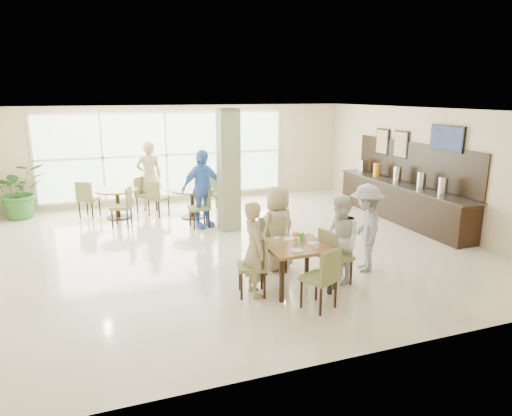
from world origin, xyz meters
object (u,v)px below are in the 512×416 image
object	(u,v)px
teen_right	(340,239)
teen_standing	(366,228)
adult_standing	(149,176)
main_table	(296,250)
teen_far	(278,228)
round_table_right	(192,196)
buffet_counter	(401,199)
potted_plant	(19,191)
round_table_left	(117,196)
teen_left	(254,249)
adult_b	(227,185)
adult_a	(202,189)

from	to	relation	value
teen_right	teen_standing	xyz separation A→B (m)	(0.69, 0.30, 0.04)
teen_standing	adult_standing	xyz separation A→B (m)	(-3.07, 5.78, 0.15)
teen_right	main_table	bearing A→B (deg)	-83.24
teen_far	teen_right	size ratio (longest dim) A/B	1.02
round_table_right	teen_standing	size ratio (longest dim) A/B	0.69
buffet_counter	teen_standing	size ratio (longest dim) A/B	2.97
potted_plant	round_table_right	bearing A→B (deg)	-19.42
buffet_counter	round_table_left	bearing A→B (deg)	158.36
round_table_left	teen_standing	world-z (taller)	teen_standing
teen_right	adult_standing	xyz separation A→B (m)	(-2.37, 6.08, 0.19)
teen_left	buffet_counter	bearing A→B (deg)	-59.24
round_table_left	teen_left	bearing A→B (deg)	-72.65
round_table_left	teen_left	xyz separation A→B (m)	(1.74, -5.56, 0.19)
main_table	teen_left	distance (m)	0.72
round_table_right	teen_left	bearing A→B (deg)	-90.87
teen_standing	adult_b	world-z (taller)	adult_b
teen_left	adult_b	bearing A→B (deg)	-10.92
round_table_right	teen_right	distance (m)	5.16
buffet_counter	adult_standing	bearing A→B (deg)	151.22
round_table_left	teen_standing	size ratio (longest dim) A/B	0.68
adult_b	main_table	bearing A→B (deg)	9.12
buffet_counter	adult_standing	distance (m)	6.63
adult_a	adult_b	world-z (taller)	adult_a
round_table_left	adult_standing	bearing A→B (deg)	30.82
buffet_counter	teen_left	bearing A→B (deg)	-149.67
buffet_counter	potted_plant	xyz separation A→B (m)	(-9.04, 3.52, 0.16)
round_table_right	teen_right	size ratio (longest dim) A/B	0.73
teen_right	adult_a	distance (m)	4.24
adult_b	round_table_right	bearing A→B (deg)	-80.71
potted_plant	teen_left	size ratio (longest dim) A/B	0.93
buffet_counter	teen_left	distance (m)	5.75
teen_standing	potted_plant	bearing A→B (deg)	-111.51
teen_right	adult_standing	size ratio (longest dim) A/B	0.79
teen_left	adult_standing	world-z (taller)	adult_standing
round_table_left	adult_b	bearing A→B (deg)	-13.46
potted_plant	teen_left	distance (m)	7.61
round_table_right	teen_left	distance (m)	4.96
buffet_counter	teen_right	world-z (taller)	buffet_counter
potted_plant	teen_standing	world-z (taller)	teen_standing
buffet_counter	round_table_right	bearing A→B (deg)	157.21
teen_far	adult_standing	bearing A→B (deg)	-93.87
round_table_left	teen_standing	bearing A→B (deg)	-52.96
teen_left	adult_a	world-z (taller)	adult_a
round_table_left	round_table_right	world-z (taller)	same
adult_b	teen_left	bearing A→B (deg)	0.94
round_table_right	teen_right	xyz separation A→B (m)	(1.46, -4.95, 0.18)
teen_far	round_table_left	bearing A→B (deg)	-82.88
teen_far	teen_right	xyz separation A→B (m)	(0.76, -0.89, -0.02)
teen_standing	adult_a	world-z (taller)	adult_a
round_table_right	buffet_counter	size ratio (longest dim) A/B	0.23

